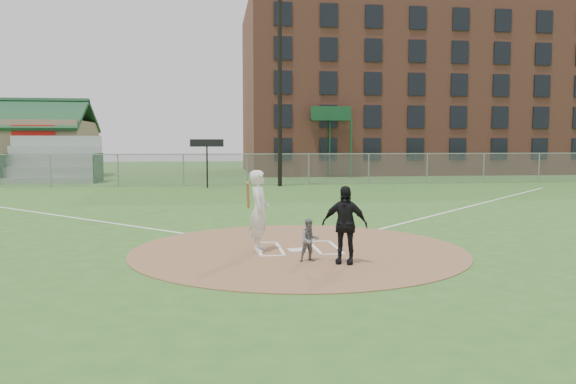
{
  "coord_description": "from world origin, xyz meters",
  "views": [
    {
      "loc": [
        -2.09,
        -13.83,
        2.7
      ],
      "look_at": [
        0.0,
        2.0,
        1.3
      ],
      "focal_mm": 35.0,
      "sensor_mm": 36.0,
      "label": 1
    }
  ],
  "objects": [
    {
      "name": "batter_at_plate",
      "position": [
        -0.99,
        -0.06,
        1.03
      ],
      "size": [
        0.67,
        1.11,
        2.01
      ],
      "color": "silver",
      "rests_on": "dirt_circle"
    },
    {
      "name": "umpire",
      "position": [
        0.77,
        -1.76,
        0.89
      ],
      "size": [
        1.1,
        0.79,
        1.74
      ],
      "primitive_type": "imported",
      "rotation": [
        0.0,
        0.0,
        -0.41
      ],
      "color": "black",
      "rests_on": "dirt_circle"
    },
    {
      "name": "foul_line_third",
      "position": [
        -9.0,
        9.0,
        0.01
      ],
      "size": [
        17.04,
        17.04,
        0.01
      ],
      "primitive_type": "cube",
      "rotation": [
        0.0,
        0.0,
        0.79
      ],
      "color": "white",
      "rests_on": "ground"
    },
    {
      "name": "outfield_fence",
      "position": [
        0.0,
        22.0,
        1.02
      ],
      "size": [
        56.08,
        0.08,
        2.03
      ],
      "color": "slate",
      "rests_on": "ground"
    },
    {
      "name": "brick_warehouse",
      "position": [
        16.0,
        37.96,
        7.5
      ],
      "size": [
        30.0,
        17.17,
        15.0
      ],
      "color": "brown",
      "rests_on": "ground"
    },
    {
      "name": "batters_boxes",
      "position": [
        0.0,
        0.15,
        0.03
      ],
      "size": [
        2.08,
        1.88,
        0.01
      ],
      "color": "white",
      "rests_on": "dirt_circle"
    },
    {
      "name": "light_pole",
      "position": [
        2.0,
        21.0,
        6.61
      ],
      "size": [
        1.2,
        0.3,
        12.22
      ],
      "color": "black",
      "rests_on": "ground"
    },
    {
      "name": "bleachers",
      "position": [
        -13.0,
        26.2,
        1.59
      ],
      "size": [
        6.08,
        3.2,
        3.2
      ],
      "color": "#B7BABF",
      "rests_on": "ground"
    },
    {
      "name": "foul_line_first",
      "position": [
        9.0,
        9.0,
        0.01
      ],
      "size": [
        17.04,
        17.04,
        0.01
      ],
      "primitive_type": "cube",
      "rotation": [
        0.0,
        0.0,
        -0.79
      ],
      "color": "white",
      "rests_on": "ground"
    },
    {
      "name": "ground",
      "position": [
        0.0,
        0.0,
        0.0
      ],
      "size": [
        140.0,
        140.0,
        0.0
      ],
      "primitive_type": "plane",
      "color": "#2F5E20",
      "rests_on": "ground"
    },
    {
      "name": "home_plate",
      "position": [
        -0.05,
        -0.17,
        0.03
      ],
      "size": [
        0.5,
        0.5,
        0.03
      ],
      "primitive_type": "cube",
      "rotation": [
        0.0,
        0.0,
        0.21
      ],
      "color": "silver",
      "rests_on": "dirt_circle"
    },
    {
      "name": "catcher",
      "position": [
        0.04,
        -1.43,
        0.5
      ],
      "size": [
        0.52,
        0.44,
        0.97
      ],
      "primitive_type": "imported",
      "rotation": [
        0.0,
        0.0,
        0.16
      ],
      "color": "slate",
      "rests_on": "dirt_circle"
    },
    {
      "name": "clubhouse",
      "position": [
        -18.0,
        32.99,
        2.39
      ],
      "size": [
        12.2,
        8.71,
        6.23
      ],
      "color": "gray",
      "rests_on": "ground"
    },
    {
      "name": "scoreboard_sign",
      "position": [
        -2.5,
        20.2,
        2.39
      ],
      "size": [
        2.0,
        0.1,
        2.93
      ],
      "color": "black",
      "rests_on": "ground"
    },
    {
      "name": "dirt_circle",
      "position": [
        0.0,
        0.0,
        0.01
      ],
      "size": [
        8.4,
        8.4,
        0.02
      ],
      "primitive_type": "cylinder",
      "color": "#8C6342",
      "rests_on": "ground"
    }
  ]
}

